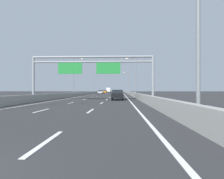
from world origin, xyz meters
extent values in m
plane|color=#2D2D30|center=(0.00, 100.00, 0.00)|extent=(260.00, 260.00, 0.00)
cube|color=white|center=(-1.80, 12.50, 0.01)|extent=(0.16, 3.00, 0.01)
cube|color=white|center=(-1.80, 21.50, 0.01)|extent=(0.16, 3.00, 0.01)
cube|color=white|center=(-1.80, 30.50, 0.01)|extent=(0.16, 3.00, 0.01)
cube|color=white|center=(-1.80, 39.50, 0.01)|extent=(0.16, 3.00, 0.01)
cube|color=white|center=(-1.80, 48.50, 0.01)|extent=(0.16, 3.00, 0.01)
cube|color=white|center=(-1.80, 57.50, 0.01)|extent=(0.16, 3.00, 0.01)
cube|color=white|center=(-1.80, 66.50, 0.01)|extent=(0.16, 3.00, 0.01)
cube|color=white|center=(-1.80, 75.50, 0.01)|extent=(0.16, 3.00, 0.01)
cube|color=white|center=(-1.80, 84.50, 0.01)|extent=(0.16, 3.00, 0.01)
cube|color=white|center=(-1.80, 93.50, 0.01)|extent=(0.16, 3.00, 0.01)
cube|color=white|center=(-1.80, 102.50, 0.01)|extent=(0.16, 3.00, 0.01)
cube|color=white|center=(-1.80, 111.50, 0.01)|extent=(0.16, 3.00, 0.01)
cube|color=white|center=(-1.80, 120.50, 0.01)|extent=(0.16, 3.00, 0.01)
cube|color=white|center=(-1.80, 129.50, 0.01)|extent=(0.16, 3.00, 0.01)
cube|color=white|center=(-1.80, 138.50, 0.01)|extent=(0.16, 3.00, 0.01)
cube|color=white|center=(-1.80, 147.50, 0.01)|extent=(0.16, 3.00, 0.01)
cube|color=white|center=(-1.80, 156.50, 0.01)|extent=(0.16, 3.00, 0.01)
cube|color=white|center=(1.80, 3.50, 0.01)|extent=(0.16, 3.00, 0.01)
cube|color=white|center=(1.80, 12.50, 0.01)|extent=(0.16, 3.00, 0.01)
cube|color=white|center=(1.80, 21.50, 0.01)|extent=(0.16, 3.00, 0.01)
cube|color=white|center=(1.80, 30.50, 0.01)|extent=(0.16, 3.00, 0.01)
cube|color=white|center=(1.80, 39.50, 0.01)|extent=(0.16, 3.00, 0.01)
cube|color=white|center=(1.80, 48.50, 0.01)|extent=(0.16, 3.00, 0.01)
cube|color=white|center=(1.80, 57.50, 0.01)|extent=(0.16, 3.00, 0.01)
cube|color=white|center=(1.80, 66.50, 0.01)|extent=(0.16, 3.00, 0.01)
cube|color=white|center=(1.80, 75.50, 0.01)|extent=(0.16, 3.00, 0.01)
cube|color=white|center=(1.80, 84.50, 0.01)|extent=(0.16, 3.00, 0.01)
cube|color=white|center=(1.80, 93.50, 0.01)|extent=(0.16, 3.00, 0.01)
cube|color=white|center=(1.80, 102.50, 0.01)|extent=(0.16, 3.00, 0.01)
cube|color=white|center=(1.80, 111.50, 0.01)|extent=(0.16, 3.00, 0.01)
cube|color=white|center=(1.80, 120.50, 0.01)|extent=(0.16, 3.00, 0.01)
cube|color=white|center=(1.80, 129.50, 0.01)|extent=(0.16, 3.00, 0.01)
cube|color=white|center=(1.80, 138.50, 0.01)|extent=(0.16, 3.00, 0.01)
cube|color=white|center=(1.80, 147.50, 0.01)|extent=(0.16, 3.00, 0.01)
cube|color=white|center=(1.80, 156.50, 0.01)|extent=(0.16, 3.00, 0.01)
cube|color=white|center=(-5.25, 88.00, 0.01)|extent=(0.16, 176.00, 0.01)
cube|color=white|center=(5.25, 88.00, 0.01)|extent=(0.16, 176.00, 0.01)
cube|color=#9E9E99|center=(-6.90, 110.00, 0.47)|extent=(0.45, 220.00, 0.95)
cube|color=#9E9E99|center=(6.90, 110.00, 0.47)|extent=(0.45, 220.00, 0.95)
cylinder|color=gray|center=(-8.50, 26.75, 3.10)|extent=(0.36, 0.36, 6.20)
cylinder|color=gray|center=(8.50, 26.75, 3.10)|extent=(0.36, 0.36, 6.20)
cylinder|color=gray|center=(0.00, 26.75, 6.20)|extent=(16.99, 0.32, 0.32)
cylinder|color=gray|center=(0.00, 26.75, 5.50)|extent=(16.99, 0.26, 0.26)
cylinder|color=gray|center=(-7.08, 26.75, 5.85)|extent=(0.74, 0.10, 0.74)
cylinder|color=gray|center=(-4.25, 26.75, 5.85)|extent=(0.74, 0.10, 0.74)
cylinder|color=gray|center=(-1.42, 26.75, 5.85)|extent=(0.74, 0.10, 0.74)
cylinder|color=gray|center=(1.42, 26.75, 5.85)|extent=(0.74, 0.10, 0.74)
cylinder|color=gray|center=(4.25, 26.75, 5.85)|extent=(0.74, 0.10, 0.74)
cylinder|color=gray|center=(7.08, 26.75, 5.85)|extent=(0.74, 0.10, 0.74)
cube|color=#19752D|center=(-3.20, 26.75, 4.60)|extent=(3.40, 0.12, 1.60)
cube|color=#19752D|center=(2.25, 26.75, 4.60)|extent=(3.40, 0.12, 1.60)
cylinder|color=slate|center=(7.70, 7.72, 4.75)|extent=(0.20, 0.20, 9.50)
cylinder|color=slate|center=(-7.70, 48.59, 4.75)|extent=(0.20, 0.20, 9.50)
cylinder|color=slate|center=(-6.60, 48.59, 9.35)|extent=(2.20, 0.12, 0.12)
cube|color=#F2EAC6|center=(-5.50, 48.59, 9.25)|extent=(0.56, 0.28, 0.20)
cylinder|color=slate|center=(7.70, 48.59, 4.75)|extent=(0.20, 0.20, 9.50)
cylinder|color=slate|center=(6.60, 48.59, 9.35)|extent=(2.20, 0.12, 0.12)
cube|color=#F2EAC6|center=(5.50, 48.59, 9.25)|extent=(0.56, 0.28, 0.20)
cylinder|color=slate|center=(-7.70, 89.46, 4.75)|extent=(0.20, 0.20, 9.50)
cylinder|color=slate|center=(-6.60, 89.46, 9.35)|extent=(2.20, 0.12, 0.12)
cube|color=#F2EAC6|center=(-5.50, 89.46, 9.25)|extent=(0.56, 0.28, 0.20)
cylinder|color=slate|center=(7.70, 89.46, 4.75)|extent=(0.20, 0.20, 9.50)
cylinder|color=slate|center=(6.60, 89.46, 9.35)|extent=(2.20, 0.12, 0.12)
cube|color=#F2EAC6|center=(5.50, 89.46, 9.25)|extent=(0.56, 0.28, 0.20)
cube|color=#A8ADB2|center=(-3.67, 77.13, 0.64)|extent=(1.83, 4.57, 0.63)
cube|color=black|center=(-3.67, 77.13, 1.18)|extent=(1.61, 2.04, 0.45)
cylinder|color=black|center=(-4.47, 78.86, 0.32)|extent=(0.22, 0.64, 0.64)
cylinder|color=black|center=(-2.86, 78.86, 0.32)|extent=(0.22, 0.64, 0.64)
cylinder|color=black|center=(-4.47, 75.39, 0.32)|extent=(0.22, 0.64, 0.64)
cylinder|color=black|center=(-2.86, 75.39, 0.32)|extent=(0.22, 0.64, 0.64)
cube|color=red|center=(3.51, 55.07, 0.66)|extent=(1.87, 4.30, 0.67)
cube|color=black|center=(3.51, 55.47, 1.26)|extent=(1.65, 1.97, 0.52)
cylinder|color=black|center=(2.68, 56.67, 0.32)|extent=(0.22, 0.64, 0.64)
cylinder|color=black|center=(4.33, 56.67, 0.32)|extent=(0.22, 0.64, 0.64)
cylinder|color=black|center=(2.68, 53.46, 0.32)|extent=(0.22, 0.64, 0.64)
cylinder|color=black|center=(4.33, 53.46, 0.32)|extent=(0.22, 0.64, 0.64)
cube|color=yellow|center=(3.79, 132.61, 0.63)|extent=(1.74, 4.70, 0.62)
cube|color=black|center=(3.79, 132.39, 1.17)|extent=(1.53, 2.08, 0.46)
cylinder|color=black|center=(3.03, 134.40, 0.32)|extent=(0.22, 0.64, 0.64)
cylinder|color=black|center=(4.55, 134.40, 0.32)|extent=(0.22, 0.64, 0.64)
cylinder|color=black|center=(3.03, 130.81, 0.32)|extent=(0.22, 0.64, 0.64)
cylinder|color=black|center=(4.55, 130.81, 0.32)|extent=(0.22, 0.64, 0.64)
cube|color=orange|center=(-3.83, 102.64, 0.64)|extent=(1.90, 4.27, 0.64)
cube|color=black|center=(-3.83, 102.20, 1.20)|extent=(1.67, 1.87, 0.47)
cylinder|color=black|center=(-4.67, 104.23, 0.32)|extent=(0.22, 0.64, 0.64)
cylinder|color=black|center=(-2.99, 104.23, 0.32)|extent=(0.22, 0.64, 0.64)
cylinder|color=black|center=(-4.67, 101.06, 0.32)|extent=(0.22, 0.64, 0.64)
cylinder|color=black|center=(-2.99, 101.06, 0.32)|extent=(0.22, 0.64, 0.64)
cube|color=black|center=(3.53, 28.77, 0.68)|extent=(1.76, 4.15, 0.72)
cube|color=black|center=(3.53, 28.29, 1.29)|extent=(1.55, 1.73, 0.50)
cylinder|color=black|center=(2.76, 30.29, 0.32)|extent=(0.22, 0.64, 0.64)
cylinder|color=black|center=(4.30, 30.29, 0.32)|extent=(0.22, 0.64, 0.64)
cylinder|color=black|center=(2.76, 27.25, 0.32)|extent=(0.22, 0.64, 0.64)
cylinder|color=black|center=(4.30, 27.25, 0.32)|extent=(0.22, 0.64, 0.64)
cube|color=silver|center=(-3.68, 135.14, 1.54)|extent=(2.48, 2.39, 2.13)
cube|color=silver|center=(-3.68, 130.77, 1.70)|extent=(2.48, 5.94, 2.45)
cylinder|color=black|center=(-4.78, 135.44, 0.48)|extent=(0.28, 0.96, 0.96)
cylinder|color=black|center=(-2.58, 135.44, 0.48)|extent=(0.28, 0.96, 0.96)
cylinder|color=black|center=(-4.78, 129.20, 0.48)|extent=(0.28, 0.96, 0.96)
cylinder|color=black|center=(-2.58, 129.20, 0.48)|extent=(0.28, 0.96, 0.96)
camera|label=1|loc=(3.96, -2.43, 1.51)|focal=33.31mm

